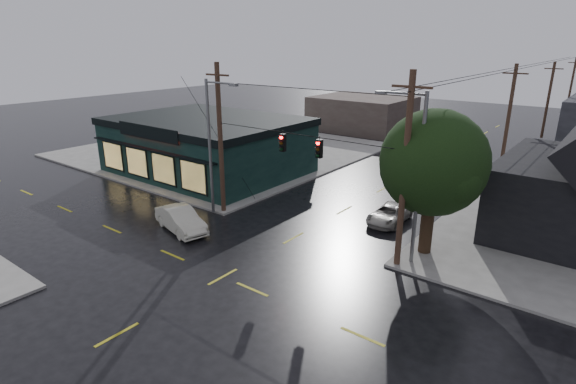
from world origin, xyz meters
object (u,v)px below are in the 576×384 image
Objects in this scene: utility_pole_ne at (396,266)px; suv_silver at (390,214)px; corner_tree at (433,163)px; sedan_cream at (181,220)px; utility_pole_nw at (224,212)px.

utility_pole_ne reaches higher than suv_silver.
sedan_cream is at bearing -155.14° from corner_tree.
utility_pole_ne is at bearing -62.88° from suv_silver.
corner_tree is at bearing -42.67° from suv_silver.
utility_pole_ne reaches higher than sedan_cream.
utility_pole_ne is at bearing -104.76° from corner_tree.
corner_tree reaches higher than sedan_cream.
utility_pole_ne is 2.45× the size of suv_silver.
utility_pole_ne is at bearing -58.45° from sedan_cream.
sedan_cream is at bearing -87.10° from utility_pole_nw.
sedan_cream is (-13.40, -6.21, -4.52)m from corner_tree.
utility_pole_nw is 4.00m from sedan_cream.
suv_silver is (-3.00, 5.38, 0.58)m from utility_pole_ne.
corner_tree is 1.76× the size of sedan_cream.
corner_tree is 0.79× the size of utility_pole_nw.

